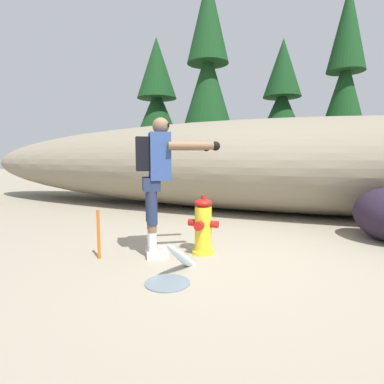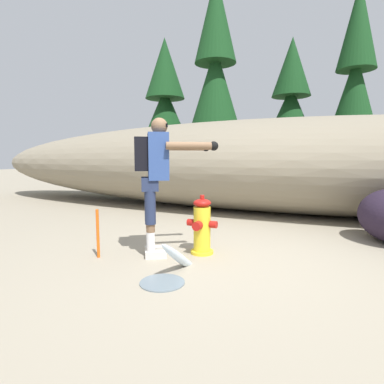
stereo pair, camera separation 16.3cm
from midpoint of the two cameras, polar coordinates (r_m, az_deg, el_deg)
name	(u,v)px [view 2 (the right image)]	position (r m, az deg, el deg)	size (l,w,h in m)	color
ground_plane	(213,262)	(3.84, 5.05, -12.62)	(56.00, 56.00, 0.04)	gray
dirt_embankment	(270,165)	(7.31, 14.77, 4.74)	(16.71, 3.20, 2.08)	gray
fire_hydrant	(202,227)	(3.98, 3.01, -6.41)	(0.40, 0.34, 0.76)	yellow
hydrant_water_jet	(178,263)	(3.46, -1.11, -12.96)	(0.44, 1.13, 0.66)	silver
utility_worker	(157,169)	(3.81, -5.22, 4.13)	(1.02, 0.86, 1.70)	beige
pine_tree_far_left	(165,109)	(12.73, -4.57, 14.95)	(2.37, 2.37, 5.81)	#47331E
pine_tree_left	(215,79)	(11.14, 4.73, 20.01)	(2.15, 2.15, 7.23)	#47331E
pine_tree_center	(291,107)	(12.85, 17.99, 14.67)	(2.22, 2.22, 5.68)	#47331E
pine_tree_right	(355,85)	(11.68, 28.09, 16.90)	(1.84, 1.84, 6.70)	#47331E
survey_stake	(98,234)	(3.98, -15.76, -7.36)	(0.04, 0.04, 0.60)	#E55914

